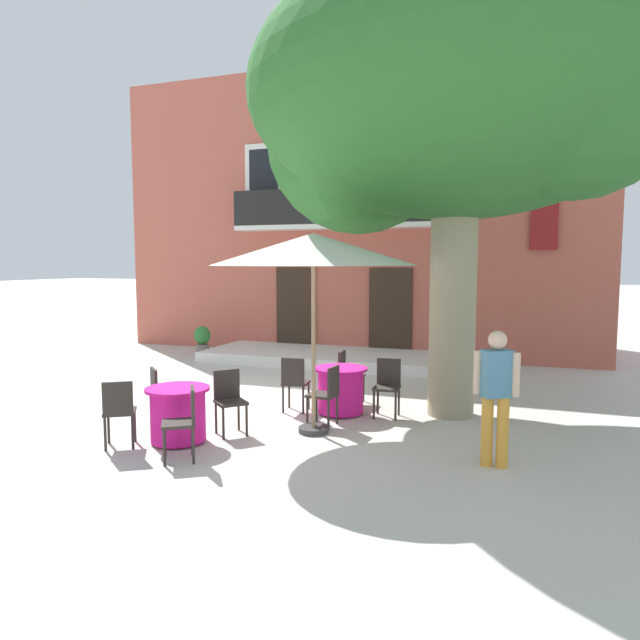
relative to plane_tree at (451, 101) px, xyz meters
The scene contains 17 objects.
ground_plane 5.95m from the plane_tree, behind, with size 120.00×120.00×0.00m, color beige.
building_facade 7.91m from the plane_tree, 115.74° to the left, with size 13.00×5.09×7.50m.
entrance_step_platform 7.05m from the plane_tree, 131.07° to the left, with size 6.05×2.32×0.25m, color silver.
plane_tree is the anchor object (origin of this frame).
cafe_table_near_tree 6.20m from the plane_tree, 138.78° to the right, with size 0.86×0.86×0.76m.
cafe_chair_near_tree_0 5.62m from the plane_tree, 141.33° to the right, with size 0.57×0.57×0.91m.
cafe_chair_near_tree_1 6.24m from the plane_tree, 148.40° to the right, with size 0.57×0.57×0.91m.
cafe_chair_near_tree_2 6.65m from the plane_tree, 139.11° to the right, with size 0.55×0.55×0.91m.
cafe_chair_near_tree_3 6.16m from the plane_tree, 128.73° to the right, with size 0.56×0.56×0.91m.
cafe_table_middle 4.84m from the plane_tree, 158.82° to the right, with size 0.86×0.86×0.76m.
cafe_chair_middle_0 4.85m from the plane_tree, 138.53° to the right, with size 0.42×0.42×0.91m.
cafe_chair_middle_1 4.50m from the plane_tree, 149.82° to the right, with size 0.43×0.43×0.91m.
cafe_chair_middle_2 4.71m from the plane_tree, behind, with size 0.42×0.42×0.91m.
cafe_chair_middle_3 5.03m from the plane_tree, 161.66° to the right, with size 0.44×0.44×0.91m.
cafe_umbrella 3.31m from the plane_tree, 133.24° to the right, with size 2.90×2.90×2.85m.
ground_planter_left 8.91m from the plane_tree, 151.62° to the left, with size 0.42×0.42×0.78m.
pedestrian_near_entrance 4.69m from the plane_tree, 68.30° to the right, with size 0.53×0.36×1.65m.
Camera 1 is at (4.62, -9.40, 2.45)m, focal length 32.52 mm.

